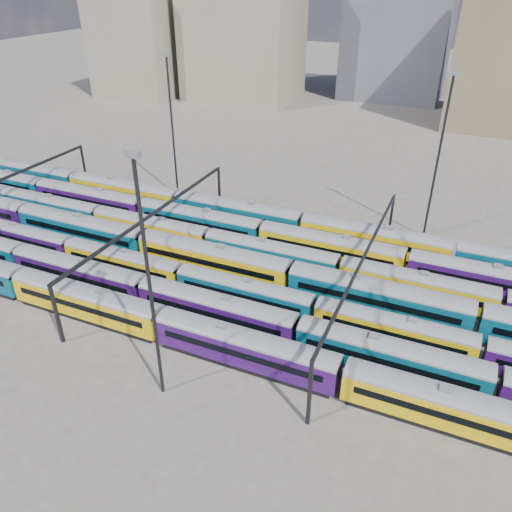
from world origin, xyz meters
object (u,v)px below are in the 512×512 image
at_px(rake_1, 144,288).
at_px(mast_2, 149,277).
at_px(rake_2, 244,290).
at_px(rake_0, 161,321).

xyz_separation_m(rake_1, mast_2, (10.34, -12.00, 11.30)).
bearing_deg(mast_2, rake_2, 85.28).
bearing_deg(rake_0, rake_1, 139.32).
relative_size(rake_0, mast_2, 4.98).
xyz_separation_m(rake_0, rake_2, (5.93, 10.00, -0.34)).
distance_m(rake_0, mast_2, 13.97).
bearing_deg(rake_1, rake_0, -40.68).
xyz_separation_m(rake_0, rake_1, (-5.82, 5.00, -0.09)).
distance_m(rake_1, rake_2, 12.77).
relative_size(rake_2, mast_2, 3.64).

